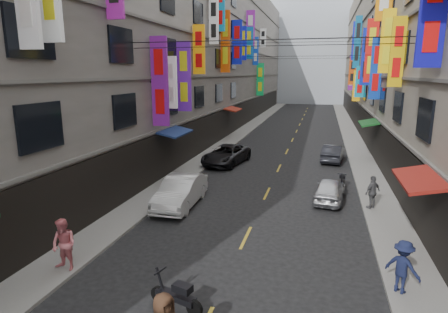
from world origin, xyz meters
The scene contains 18 objects.
sidewalk_left centered at (-6.00, 42.00, 0.06)m, with size 2.00×90.00×0.12m, color slate.
sidewalk_right centered at (6.00, 42.00, 0.06)m, with size 2.00×90.00×0.12m, color slate.
building_row_left centered at (-11.99, 42.00, 9.49)m, with size 10.14×90.00×19.00m.
building_row_right centered at (11.99, 42.00, 9.49)m, with size 10.14×90.00×19.00m.
haze_block centered at (0.00, 92.00, 11.00)m, with size 18.00×8.00×22.00m, color #A6AEB9.
shop_signage centered at (-0.15, 34.95, 9.10)m, with size 14.00×55.00×11.52m.
street_awnings centered at (-1.26, 26.00, 3.00)m, with size 13.99×35.20×0.41m.
overhead_cables centered at (0.00, 30.00, 8.80)m, with size 14.00×38.04×1.24m.
lane_markings centered at (0.00, 39.00, 0.00)m, with size 0.12×80.20×0.01m.
scooter_crossing centered at (-0.97, 12.75, 0.44)m, with size 1.76×0.72×1.14m.
scooter_far_right centered at (4.14, 25.99, 0.44)m, with size 0.53×1.80×1.14m.
car_left_mid centered at (-4.00, 20.90, 0.76)m, with size 1.62×4.64×1.53m, color silver.
car_left_far centered at (-3.98, 30.26, 0.70)m, with size 2.33×5.06×1.41m, color black.
car_right_mid centered at (3.40, 23.60, 0.63)m, with size 1.48×3.68×1.25m, color silver.
car_right_far centered at (3.75, 33.14, 0.66)m, with size 1.39×3.99×1.31m, color #27282F.
pedestrian_lfar centered at (-5.40, 13.70, 1.02)m, with size 0.88×0.60×1.81m, color pink.
pedestrian_rnear centered at (5.40, 15.16, 0.95)m, with size 1.08×0.56×1.67m, color #161C3D.
pedestrian_rfar centered at (5.40, 22.66, 0.95)m, with size 0.98×0.56×1.67m, color #565659.
Camera 1 is at (2.78, 3.82, 6.68)m, focal length 30.00 mm.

